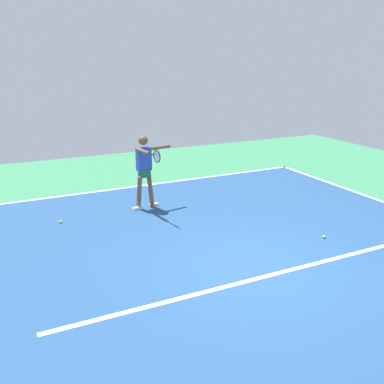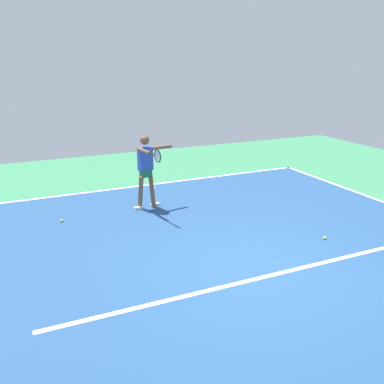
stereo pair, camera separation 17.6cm
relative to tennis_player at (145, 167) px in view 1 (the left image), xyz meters
The scene contains 8 objects.
ground_plane 3.96m from the tennis_player, 100.67° to the left, with size 20.41×20.41×0.00m, color #388456.
court_surface 3.96m from the tennis_player, 100.67° to the left, with size 9.99×11.39×0.00m, color navy.
court_line_baseline_near 2.28m from the tennis_player, 110.48° to the right, with size 9.99×0.10×0.01m, color white.
court_line_service 4.31m from the tennis_player, 99.75° to the left, with size 7.49×0.10×0.01m, color white.
court_line_centre_mark 2.11m from the tennis_player, 112.66° to the right, with size 0.10×0.30×0.01m, color white.
tennis_player is the anchor object (origin of this frame).
tennis_ball_far_corner 2.31m from the tennis_player, ahead, with size 0.07×0.07×0.07m, color yellow.
tennis_ball_centre_court 4.36m from the tennis_player, 128.65° to the left, with size 0.07×0.07×0.07m, color yellow.
Camera 1 is at (3.99, 5.61, 3.53)m, focal length 39.83 mm.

